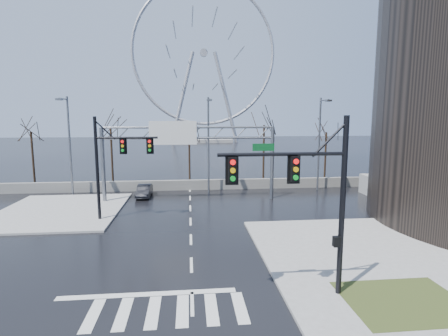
{
  "coord_description": "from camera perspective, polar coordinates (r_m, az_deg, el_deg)",
  "views": [
    {
      "loc": [
        -0.04,
        -18.05,
        7.9
      ],
      "look_at": [
        2.67,
        8.83,
        4.0
      ],
      "focal_mm": 28.0,
      "sensor_mm": 36.0,
      "label": 1
    }
  ],
  "objects": [
    {
      "name": "car",
      "position": [
        36.08,
        -12.9,
        -3.64
      ],
      "size": [
        1.38,
        3.77,
        1.23
      ],
      "primitive_type": "imported",
      "rotation": [
        0.0,
        0.0,
        -0.02
      ],
      "color": "black",
      "rests_on": "ground"
    },
    {
      "name": "streetlight_left",
      "position": [
        38.18,
        -24.08,
        4.48
      ],
      "size": [
        0.5,
        2.55,
        10.0
      ],
      "color": "slate",
      "rests_on": "ground"
    },
    {
      "name": "tree_far_right",
      "position": [
        45.44,
        16.33,
        4.75
      ],
      "size": [
        3.4,
        3.4,
        6.8
      ],
      "color": "black",
      "rests_on": "ground"
    },
    {
      "name": "signal_mast_far",
      "position": [
        27.8,
        -17.83,
        1.48
      ],
      "size": [
        4.72,
        0.41,
        8.0
      ],
      "color": "black",
      "rests_on": "ground"
    },
    {
      "name": "streetlight_mid",
      "position": [
        36.32,
        -2.54,
        5.03
      ],
      "size": [
        0.5,
        2.55,
        10.0
      ],
      "color": "slate",
      "rests_on": "ground"
    },
    {
      "name": "signal_mast_near",
      "position": [
        15.24,
        14.28,
        -3.5
      ],
      "size": [
        5.52,
        0.41,
        8.0
      ],
      "color": "black",
      "rests_on": "ground"
    },
    {
      "name": "tree_left",
      "position": [
        42.54,
        -17.99,
        5.22
      ],
      "size": [
        3.75,
        3.75,
        7.5
      ],
      "color": "black",
      "rests_on": "ground"
    },
    {
      "name": "sign_gantry",
      "position": [
        33.12,
        -6.33,
        3.46
      ],
      "size": [
        16.36,
        0.4,
        7.6
      ],
      "color": "slate",
      "rests_on": "ground"
    },
    {
      "name": "tree_far_left",
      "position": [
        45.78,
        -28.94,
        4.28
      ],
      "size": [
        3.5,
        3.5,
        7.0
      ],
      "color": "black",
      "rests_on": "ground"
    },
    {
      "name": "streetlight_right",
      "position": [
        38.89,
        15.47,
        4.95
      ],
      "size": [
        0.5,
        2.55,
        10.0
      ],
      "color": "slate",
      "rests_on": "ground"
    },
    {
      "name": "sidewalk_far",
      "position": [
        32.92,
        -25.17,
        -6.33
      ],
      "size": [
        10.0,
        12.0,
        0.15
      ],
      "primitive_type": "cube",
      "color": "gray",
      "rests_on": "ground"
    },
    {
      "name": "ground",
      "position": [
        19.7,
        -5.35,
        -15.47
      ],
      "size": [
        260.0,
        260.0,
        0.0
      ],
      "primitive_type": "plane",
      "color": "black",
      "rests_on": "ground"
    },
    {
      "name": "ferris_wheel",
      "position": [
        114.62,
        -3.32,
        17.35
      ],
      "size": [
        45.0,
        6.0,
        50.91
      ],
      "color": "gray",
      "rests_on": "ground"
    },
    {
      "name": "tree_right",
      "position": [
        42.55,
        6.55,
        5.89
      ],
      "size": [
        3.9,
        3.9,
        7.8
      ],
      "color": "black",
      "rests_on": "ground"
    },
    {
      "name": "barrier_wall",
      "position": [
        38.75,
        -5.6,
        -2.76
      ],
      "size": [
        52.0,
        0.5,
        1.1
      ],
      "primitive_type": "cube",
      "color": "slate",
      "rests_on": "ground"
    },
    {
      "name": "grass_strip",
      "position": [
        17.66,
        27.37,
        -18.76
      ],
      "size": [
        5.0,
        4.0,
        0.02
      ],
      "primitive_type": "cube",
      "color": "#37421B",
      "rests_on": "sidewalk_near"
    },
    {
      "name": "tree_center",
      "position": [
        42.63,
        -5.71,
        4.51
      ],
      "size": [
        3.25,
        3.25,
        6.5
      ],
      "color": "black",
      "rests_on": "ground"
    },
    {
      "name": "sidewalk_right_ext",
      "position": [
        23.75,
        20.06,
        -11.54
      ],
      "size": [
        12.0,
        10.0,
        0.15
      ],
      "primitive_type": "cube",
      "color": "gray",
      "rests_on": "ground"
    }
  ]
}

